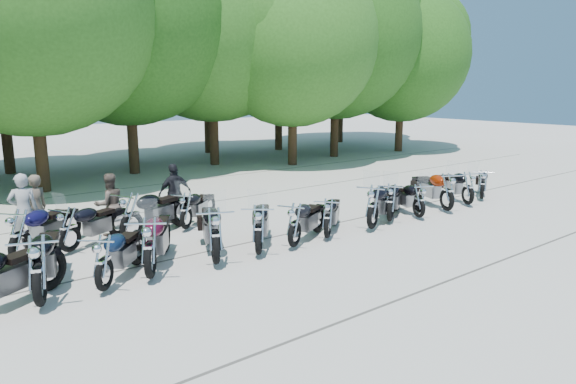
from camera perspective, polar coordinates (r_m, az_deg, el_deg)
ground at (r=12.14m, az=4.39°, el=-6.22°), size 90.00×90.00×0.00m
tree_3 at (r=20.37m, az=-27.01°, el=17.76°), size 8.70×8.70×10.67m
tree_4 at (r=23.35m, az=-17.63°, el=18.28°), size 9.13×9.13×11.20m
tree_5 at (r=25.19m, az=-8.57°, el=18.01°), size 9.04×9.04×11.10m
tree_6 at (r=24.79m, az=0.52°, el=16.47°), size 8.00×8.00×9.82m
tree_7 at (r=27.95m, az=5.36°, el=17.06°), size 8.79×8.79×10.79m
tree_8 at (r=30.84m, az=12.58°, el=14.61°), size 7.53×7.53×9.25m
tree_12 at (r=26.84m, az=-17.53°, el=15.39°), size 7.88×7.88×9.67m
tree_13 at (r=29.85m, az=-9.15°, el=15.93°), size 8.31×8.31×10.20m
tree_14 at (r=30.86m, az=-1.10°, el=15.54°), size 8.02×8.02×9.84m
tree_15 at (r=35.50m, az=5.97°, el=16.90°), size 9.67×9.67×11.86m
motorcycle_1 at (r=9.62m, az=-26.03°, el=-7.67°), size 1.63×2.68×1.45m
motorcycle_2 at (r=9.92m, az=-19.84°, el=-7.25°), size 1.99×2.05×1.24m
motorcycle_3 at (r=10.23m, az=-15.14°, el=-5.83°), size 2.02×2.53×1.43m
motorcycle_4 at (r=10.77m, az=-8.12°, el=-4.66°), size 1.76×2.61×1.43m
motorcycle_5 at (r=11.31m, az=-3.29°, el=-4.03°), size 2.04×2.28×1.33m
motorcycle_6 at (r=11.83m, az=0.73°, el=-3.54°), size 2.23×1.62×1.23m
motorcycle_7 at (r=12.58m, az=4.44°, el=-2.80°), size 2.01×1.81×1.18m
motorcycle_8 at (r=13.49m, az=9.42°, el=-1.48°), size 2.53×1.72×1.38m
motorcycle_9 at (r=14.35m, az=11.33°, el=-1.02°), size 2.23×1.80×1.26m
motorcycle_10 at (r=14.97m, az=14.38°, el=-0.84°), size 1.30×2.14×1.16m
motorcycle_11 at (r=15.97m, az=17.30°, el=0.14°), size 1.61×2.50×1.36m
motorcycle_12 at (r=17.05m, az=19.41°, el=0.52°), size 1.58×2.29×1.25m
motorcycle_13 at (r=18.10m, az=20.82°, el=0.87°), size 2.05×1.60×1.15m
motorcycle_14 at (r=12.10m, az=-27.68°, el=-4.22°), size 2.31×2.17×1.37m
motorcycle_15 at (r=12.50m, az=-23.19°, el=-3.71°), size 2.22×1.58×1.22m
motorcycle_16 at (r=12.90m, az=-17.05°, el=-2.45°), size 2.54×1.61×1.38m
motorcycle_17 at (r=13.61m, az=-11.28°, el=-1.95°), size 1.99×1.71×1.15m
rider_0 at (r=13.41m, az=-27.31°, el=-1.86°), size 0.72×0.55×1.77m
rider_1 at (r=13.73m, az=-19.20°, el=-1.31°), size 0.79×0.62×1.59m
rider_2 at (r=14.51m, az=-12.46°, el=-0.13°), size 0.97×0.42×1.65m
rider_3 at (r=13.86m, az=-26.23°, el=-1.61°), size 0.70×0.56×1.65m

